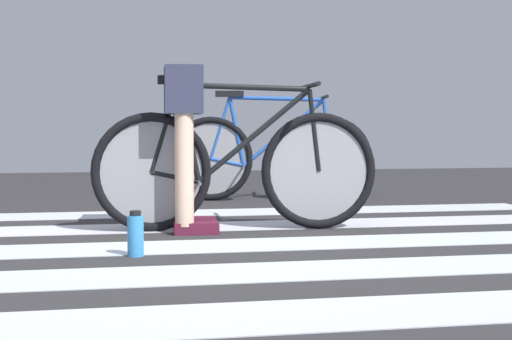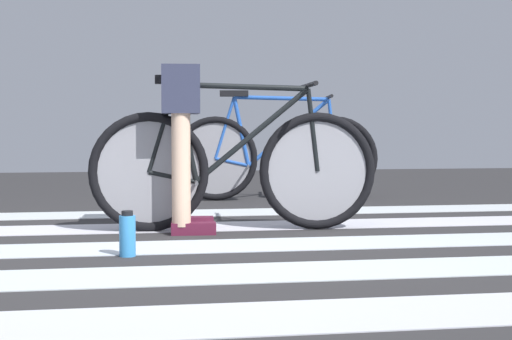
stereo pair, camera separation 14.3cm
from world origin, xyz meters
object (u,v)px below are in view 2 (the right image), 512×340
at_px(cyclist_1_of_2, 181,125).
at_px(bicycle_2_of_2, 275,155).
at_px(bicycle_1_of_2, 233,167).
at_px(water_bottle, 127,235).

height_order(cyclist_1_of_2, bicycle_2_of_2, cyclist_1_of_2).
xyz_separation_m(bicycle_1_of_2, cyclist_1_of_2, (-0.31, 0.02, 0.25)).
relative_size(bicycle_1_of_2, water_bottle, 7.80).
relative_size(cyclist_1_of_2, bicycle_2_of_2, 0.57).
bearing_deg(water_bottle, cyclist_1_of_2, 69.39).
distance_m(bicycle_1_of_2, bicycle_2_of_2, 1.89).
bearing_deg(bicycle_1_of_2, cyclist_1_of_2, -180.00).
distance_m(bicycle_1_of_2, water_bottle, 1.07).
height_order(bicycle_1_of_2, water_bottle, bicycle_1_of_2).
bearing_deg(water_bottle, bicycle_2_of_2, 65.13).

